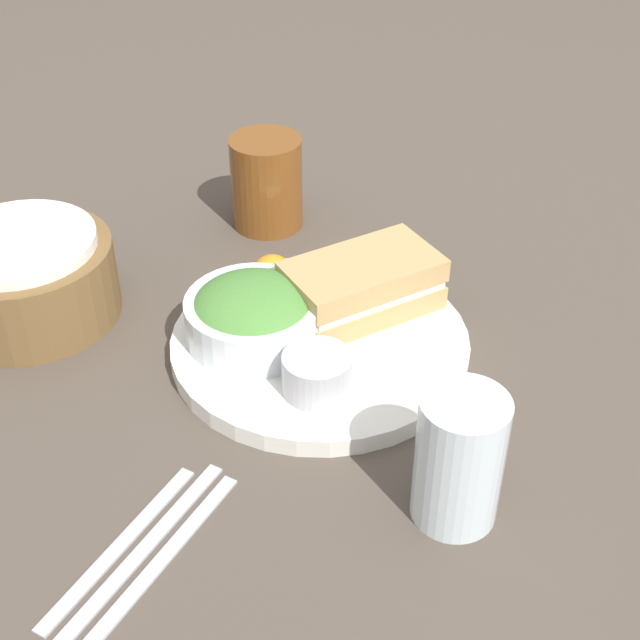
{
  "coord_description": "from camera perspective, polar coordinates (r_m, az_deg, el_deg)",
  "views": [
    {
      "loc": [
        -0.5,
        -0.45,
        0.54
      ],
      "look_at": [
        0.0,
        0.0,
        0.04
      ],
      "focal_mm": 50.0,
      "sensor_mm": 36.0,
      "label": 1
    }
  ],
  "objects": [
    {
      "name": "water_glass",
      "position": [
        0.69,
        8.89,
        -8.8
      ],
      "size": [
        0.07,
        0.07,
        0.11
      ],
      "primitive_type": "cylinder",
      "color": "silver",
      "rests_on": "ground_plane"
    },
    {
      "name": "orange_wedge",
      "position": [
        0.9,
        -3.06,
        2.87
      ],
      "size": [
        0.04,
        0.04,
        0.04
      ],
      "primitive_type": "sphere",
      "color": "orange",
      "rests_on": "plate"
    },
    {
      "name": "spoon",
      "position": [
        0.71,
        -12.69,
        -13.84
      ],
      "size": [
        0.17,
        0.05,
        0.01
      ],
      "primitive_type": "cube",
      "rotation": [
        0.0,
        0.0,
        3.36
      ],
      "color": "#B2B2B7",
      "rests_on": "ground_plane"
    },
    {
      "name": "fork",
      "position": [
        0.69,
        -10.33,
        -15.07
      ],
      "size": [
        0.19,
        0.05,
        0.01
      ],
      "primitive_type": "cube",
      "rotation": [
        0.0,
        0.0,
        3.36
      ],
      "color": "#B2B2B7",
      "rests_on": "ground_plane"
    },
    {
      "name": "sandwich",
      "position": [
        0.88,
        2.69,
        2.23
      ],
      "size": [
        0.17,
        0.13,
        0.06
      ],
      "color": "tan",
      "rests_on": "plate"
    },
    {
      "name": "plate",
      "position": [
        0.86,
        -0.0,
        -1.56
      ],
      "size": [
        0.29,
        0.29,
        0.02
      ],
      "primitive_type": "cylinder",
      "color": "white",
      "rests_on": "ground_plane"
    },
    {
      "name": "bread_basket",
      "position": [
        0.94,
        -18.31,
        2.6
      ],
      "size": [
        0.18,
        0.18,
        0.09
      ],
      "color": "brown",
      "rests_on": "ground_plane"
    },
    {
      "name": "knife",
      "position": [
        0.7,
        -11.52,
        -14.45
      ],
      "size": [
        0.2,
        0.06,
        0.01
      ],
      "primitive_type": "cube",
      "rotation": [
        0.0,
        0.0,
        3.36
      ],
      "color": "#B2B2B7",
      "rests_on": "ground_plane"
    },
    {
      "name": "dressing_cup",
      "position": [
        0.78,
        -0.18,
        -3.44
      ],
      "size": [
        0.06,
        0.06,
        0.04
      ],
      "primitive_type": "cylinder",
      "color": "#B7B7BC",
      "rests_on": "plate"
    },
    {
      "name": "drink_glass",
      "position": [
        1.04,
        -3.43,
        8.78
      ],
      "size": [
        0.08,
        0.08,
        0.11
      ],
      "primitive_type": "cylinder",
      "color": "brown",
      "rests_on": "ground_plane"
    },
    {
      "name": "ground_plane",
      "position": [
        0.87,
        -0.0,
        -2.04
      ],
      "size": [
        4.0,
        4.0,
        0.0
      ],
      "primitive_type": "plane",
      "color": "#4C4238"
    },
    {
      "name": "salad_bowl",
      "position": [
        0.84,
        -4.28,
        0.39
      ],
      "size": [
        0.13,
        0.13,
        0.06
      ],
      "color": "white",
      "rests_on": "plate"
    }
  ]
}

